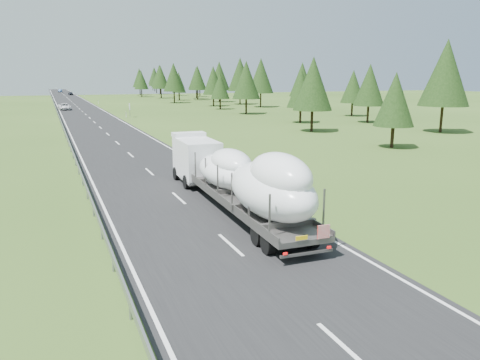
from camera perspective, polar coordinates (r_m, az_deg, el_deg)
name	(u,v)px	position (r m, az deg, el deg)	size (l,w,h in m)	color
ground	(347,350)	(14.20, 12.91, -19.56)	(400.00, 400.00, 0.00)	#314C19
road_surface	(82,111)	(110.18, -18.70, 7.96)	(10.00, 400.00, 0.02)	black
guardrail	(56,109)	(109.87, -21.49, 8.05)	(0.10, 400.00, 0.76)	slate
marker_posts	(90,98)	(165.41, -17.79, 9.50)	(0.13, 350.08, 1.00)	silver
highway_sign	(130,108)	(91.02, -13.31, 8.59)	(0.08, 0.90, 2.60)	slate
tree_line_right	(240,78)	(120.35, -0.02, 12.30)	(26.28, 283.25, 12.62)	black
boat_truck	(238,175)	(25.90, -0.24, 0.62)	(3.20, 18.51, 4.16)	white
distant_van	(65,107)	(115.30, -20.61, 8.37)	(2.54, 5.51, 1.53)	silver
distant_car_dark	(70,93)	(208.73, -19.96, 9.89)	(1.64, 4.07, 1.39)	black
distant_car_blue	(60,91)	(249.19, -21.07, 10.13)	(1.63, 4.68, 1.54)	navy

